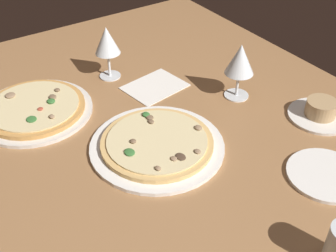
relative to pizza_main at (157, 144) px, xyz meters
The scene contains 8 objects.
dining_table 11.76cm from the pizza_main, 117.55° to the left, with size 150.00×110.00×4.00cm, color #996B42.
pizza_main is the anchor object (origin of this frame).
pizza_side 37.46cm from the pizza_main, 147.63° to the right, with size 31.79×31.79×3.36cm.
ramekin_on_saucer 46.03cm from the pizza_main, 72.73° to the left, with size 17.06×17.06×5.13cm.
wine_glass_far 39.42cm from the pizza_main, behind, with size 7.70×7.70×16.56cm.
wine_glass_near 34.37cm from the pizza_main, 102.34° to the left, with size 8.28×8.28×16.52cm.
side_plate 40.49cm from the pizza_main, 41.62° to the left, with size 18.10×18.10×0.90cm, color white.
paper_menu 28.41cm from the pizza_main, 148.94° to the left, with size 13.47×17.27×0.30cm, color white.
Camera 1 is at (75.31, -53.46, 73.63)cm, focal length 46.08 mm.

